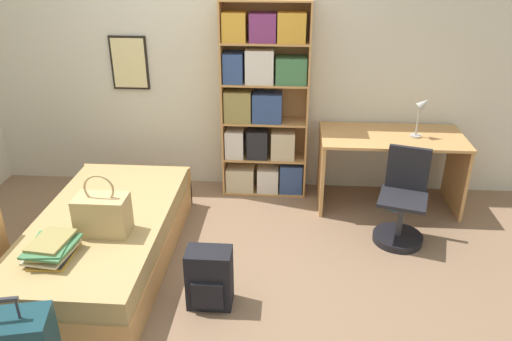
{
  "coord_description": "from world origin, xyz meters",
  "views": [
    {
      "loc": [
        0.82,
        -3.24,
        2.38
      ],
      "look_at": [
        0.57,
        0.2,
        0.75
      ],
      "focal_mm": 35.0,
      "sensor_mm": 36.0,
      "label": 1
    }
  ],
  "objects_px": {
    "bookcase": "(263,105)",
    "handbag": "(103,214)",
    "book_stack_on_bed": "(52,249)",
    "backpack": "(209,278)",
    "waste_bin": "(396,196)",
    "desk_lamp": "(422,110)",
    "bed": "(105,238)",
    "desk_chair": "(401,212)",
    "desk": "(390,156)"
  },
  "relations": [
    {
      "from": "desk_lamp",
      "to": "backpack",
      "type": "bearing_deg",
      "value": -137.52
    },
    {
      "from": "bed",
      "to": "desk",
      "type": "distance_m",
      "value": 2.64
    },
    {
      "from": "handbag",
      "to": "desk",
      "type": "xyz_separation_m",
      "value": [
        2.28,
        1.31,
        -0.04
      ]
    },
    {
      "from": "bed",
      "to": "backpack",
      "type": "relative_size",
      "value": 4.45
    },
    {
      "from": "desk_chair",
      "to": "book_stack_on_bed",
      "type": "bearing_deg",
      "value": -158.18
    },
    {
      "from": "bookcase",
      "to": "backpack",
      "type": "bearing_deg",
      "value": -98.47
    },
    {
      "from": "handbag",
      "to": "book_stack_on_bed",
      "type": "height_order",
      "value": "handbag"
    },
    {
      "from": "handbag",
      "to": "waste_bin",
      "type": "bearing_deg",
      "value": 27.73
    },
    {
      "from": "handbag",
      "to": "desk_lamp",
      "type": "distance_m",
      "value": 2.85
    },
    {
      "from": "desk_lamp",
      "to": "backpack",
      "type": "height_order",
      "value": "desk_lamp"
    },
    {
      "from": "waste_bin",
      "to": "bookcase",
      "type": "bearing_deg",
      "value": 168.95
    },
    {
      "from": "desk_chair",
      "to": "desk_lamp",
      "type": "bearing_deg",
      "value": 70.92
    },
    {
      "from": "bookcase",
      "to": "waste_bin",
      "type": "distance_m",
      "value": 1.54
    },
    {
      "from": "desk",
      "to": "desk_lamp",
      "type": "distance_m",
      "value": 0.51
    },
    {
      "from": "book_stack_on_bed",
      "to": "backpack",
      "type": "xyz_separation_m",
      "value": [
        1.06,
        0.07,
        -0.24
      ]
    },
    {
      "from": "backpack",
      "to": "handbag",
      "type": "bearing_deg",
      "value": 162.12
    },
    {
      "from": "book_stack_on_bed",
      "to": "desk",
      "type": "bearing_deg",
      "value": 32.99
    },
    {
      "from": "desk",
      "to": "waste_bin",
      "type": "relative_size",
      "value": 5.3
    },
    {
      "from": "desk_lamp",
      "to": "desk_chair",
      "type": "xyz_separation_m",
      "value": [
        -0.21,
        -0.6,
        -0.71
      ]
    },
    {
      "from": "desk_chair",
      "to": "backpack",
      "type": "distance_m",
      "value": 1.77
    },
    {
      "from": "bookcase",
      "to": "desk_lamp",
      "type": "bearing_deg",
      "value": -8.26
    },
    {
      "from": "desk",
      "to": "book_stack_on_bed",
      "type": "bearing_deg",
      "value": -147.01
    },
    {
      "from": "backpack",
      "to": "waste_bin",
      "type": "distance_m",
      "value": 2.17
    },
    {
      "from": "bookcase",
      "to": "waste_bin",
      "type": "height_order",
      "value": "bookcase"
    },
    {
      "from": "bookcase",
      "to": "handbag",
      "type": "bearing_deg",
      "value": -125.57
    },
    {
      "from": "bookcase",
      "to": "desk_chair",
      "type": "distance_m",
      "value": 1.61
    },
    {
      "from": "bed",
      "to": "desk_lamp",
      "type": "xyz_separation_m",
      "value": [
        2.61,
        1.08,
        0.77
      ]
    },
    {
      "from": "desk",
      "to": "handbag",
      "type": "bearing_deg",
      "value": -150.08
    },
    {
      "from": "backpack",
      "to": "waste_bin",
      "type": "bearing_deg",
      "value": 44.01
    },
    {
      "from": "book_stack_on_bed",
      "to": "desk_chair",
      "type": "height_order",
      "value": "desk_chair"
    },
    {
      "from": "handbag",
      "to": "desk_chair",
      "type": "distance_m",
      "value": 2.42
    },
    {
      "from": "bed",
      "to": "backpack",
      "type": "xyz_separation_m",
      "value": [
        0.91,
        -0.48,
        0.02
      ]
    },
    {
      "from": "book_stack_on_bed",
      "to": "waste_bin",
      "type": "bearing_deg",
      "value": 31.02
    },
    {
      "from": "handbag",
      "to": "backpack",
      "type": "bearing_deg",
      "value": -17.88
    },
    {
      "from": "book_stack_on_bed",
      "to": "backpack",
      "type": "relative_size",
      "value": 0.85
    },
    {
      "from": "waste_bin",
      "to": "book_stack_on_bed",
      "type": "bearing_deg",
      "value": -148.98
    },
    {
      "from": "handbag",
      "to": "backpack",
      "type": "height_order",
      "value": "handbag"
    },
    {
      "from": "backpack",
      "to": "desk",
      "type": "bearing_deg",
      "value": 46.94
    },
    {
      "from": "desk_chair",
      "to": "backpack",
      "type": "xyz_separation_m",
      "value": [
        -1.49,
        -0.95,
        -0.04
      ]
    },
    {
      "from": "handbag",
      "to": "desk_chair",
      "type": "relative_size",
      "value": 0.59
    },
    {
      "from": "desk_lamp",
      "to": "waste_bin",
      "type": "xyz_separation_m",
      "value": [
        -0.14,
        -0.05,
        -0.84
      ]
    },
    {
      "from": "backpack",
      "to": "waste_bin",
      "type": "xyz_separation_m",
      "value": [
        1.56,
        1.51,
        -0.09
      ]
    },
    {
      "from": "handbag",
      "to": "book_stack_on_bed",
      "type": "relative_size",
      "value": 1.26
    },
    {
      "from": "desk",
      "to": "backpack",
      "type": "xyz_separation_m",
      "value": [
        -1.47,
        -1.57,
        -0.29
      ]
    },
    {
      "from": "waste_bin",
      "to": "bed",
      "type": "bearing_deg",
      "value": -157.37
    },
    {
      "from": "handbag",
      "to": "bookcase",
      "type": "distance_m",
      "value": 1.88
    },
    {
      "from": "handbag",
      "to": "book_stack_on_bed",
      "type": "distance_m",
      "value": 0.42
    },
    {
      "from": "handbag",
      "to": "desk_lamp",
      "type": "relative_size",
      "value": 1.23
    },
    {
      "from": "bed",
      "to": "handbag",
      "type": "distance_m",
      "value": 0.43
    },
    {
      "from": "book_stack_on_bed",
      "to": "bookcase",
      "type": "bearing_deg",
      "value": 54.18
    }
  ]
}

